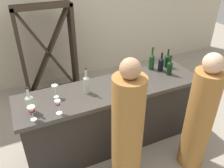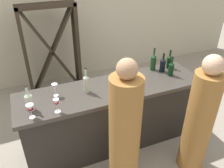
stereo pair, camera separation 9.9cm
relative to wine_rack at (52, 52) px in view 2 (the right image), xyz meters
name	(u,v)px [view 2 (the right image)]	position (x,y,z in m)	size (l,w,h in m)	color
ground_plane	(112,141)	(0.47, -1.65, -0.82)	(12.00, 12.00, 0.00)	#9E9384
back_wall	(68,9)	(0.47, 0.55, 0.58)	(8.00, 0.10, 2.80)	beige
bar_counter	(112,116)	(0.47, -1.65, -0.36)	(2.36, 0.65, 0.92)	#2A2723
wine_rack	(52,52)	(0.00, 0.00, 0.00)	(0.96, 0.28, 1.65)	#33281E
wine_bottle_leftmost_clear_pale	(29,101)	(-0.51, -1.74, 0.21)	(0.08, 0.08, 0.30)	#B7C6B2
wine_bottle_second_left_clear_pale	(86,83)	(0.15, -1.63, 0.22)	(0.07, 0.07, 0.32)	#B7C6B2
wine_bottle_center_olive_green	(153,62)	(1.18, -1.42, 0.22)	(0.08, 0.08, 0.33)	#193D1E
wine_bottle_second_right_near_black	(163,65)	(1.28, -1.52, 0.20)	(0.08, 0.08, 0.27)	black
wine_bottle_rightmost_dark_green	(171,68)	(1.32, -1.66, 0.20)	(0.07, 0.07, 0.28)	black
wine_bottle_far_right_dark_green	(169,61)	(1.43, -1.46, 0.20)	(0.07, 0.07, 0.27)	black
wine_glass_near_left	(56,103)	(-0.25, -1.88, 0.21)	(0.07, 0.07, 0.16)	white
wine_glass_near_center	(30,109)	(-0.51, -1.88, 0.21)	(0.08, 0.08, 0.16)	white
wine_glass_near_right	(123,84)	(0.55, -1.79, 0.20)	(0.07, 0.07, 0.15)	white
wine_glass_far_left	(55,87)	(-0.21, -1.57, 0.21)	(0.07, 0.07, 0.16)	white
wine_glass_far_center	(125,75)	(0.68, -1.57, 0.19)	(0.07, 0.07, 0.14)	white
water_pitcher	(132,83)	(0.67, -1.80, 0.19)	(0.09, 0.09, 0.19)	silver
person_left_guest	(125,136)	(0.33, -2.33, -0.07)	(0.41, 0.41, 1.63)	#9E6B33
person_center_guest	(199,120)	(1.25, -2.39, -0.11)	(0.42, 0.42, 1.53)	#9E6B33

